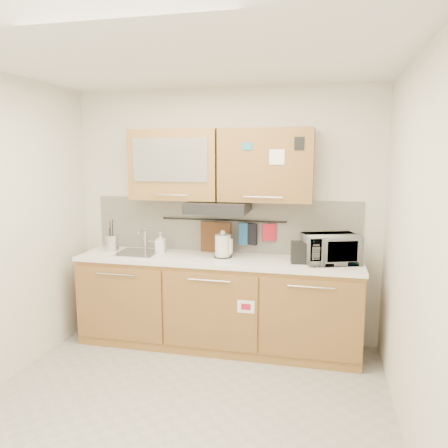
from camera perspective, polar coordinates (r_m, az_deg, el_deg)
The scene contains 20 objects.
floor at distance 3.63m, azimuth -5.76°, elevation -23.10°, with size 3.20×3.20×0.00m, color #9E9993.
ceiling at distance 3.15m, azimuth -6.56°, elevation 21.26°, with size 3.20×3.20×0.00m, color white.
wall_back at distance 4.57m, azimuth -0.00°, elevation 1.10°, with size 3.20×3.20×0.00m, color silver.
wall_right at distance 3.03m, azimuth 23.85°, elevation -3.72°, with size 3.00×3.00×0.00m, color silver.
base_cabinet at distance 4.49m, azimuth -0.90°, elevation -10.82°, with size 2.80×0.64×0.88m.
countertop at distance 4.34m, azimuth -0.92°, elevation -4.68°, with size 2.82×0.62×0.04m, color white.
backsplash at distance 4.57m, azimuth -0.04°, elevation -0.16°, with size 2.80×0.02×0.56m, color silver.
upper_cabinets at distance 4.35m, azimuth -0.59°, elevation 7.72°, with size 1.82×0.37×0.70m.
range_hood at distance 4.31m, azimuth -0.75°, elevation 2.23°, with size 0.60×0.46×0.10m, color black.
sink at distance 4.63m, azimuth -11.15°, elevation -3.70°, with size 0.42×0.40×0.26m.
utensil_rail at distance 4.52m, azimuth -0.14°, elevation 0.51°, with size 0.02×0.02×1.30m, color black.
utensil_crock at distance 4.78m, azimuth -14.38°, elevation -2.39°, with size 0.15×0.15×0.34m.
kettle at distance 4.34m, azimuth -0.13°, elevation -2.96°, with size 0.21×0.21×0.27m.
toaster at distance 4.19m, azimuth 10.53°, elevation -3.65°, with size 0.28×0.19×0.20m.
microwave at distance 4.22m, azimuth 13.75°, elevation -3.16°, with size 0.49×0.33×0.27m, color #999999.
soap_bottle at distance 4.60m, azimuth -8.28°, elevation -2.38°, with size 0.10×0.10×0.21m, color #999999.
cutting_board at distance 4.56m, azimuth -1.08°, elevation -2.27°, with size 0.33×0.02×0.41m, color brown.
oven_mitt at distance 4.48m, azimuth 2.76°, elevation -1.29°, with size 0.13×0.03×0.22m, color #215B9A.
dark_pouch at distance 4.47m, azimuth 3.48°, elevation -1.30°, with size 0.14×0.04×0.22m, color black.
pot_holder at distance 4.44m, azimuth 5.93°, elevation -1.10°, with size 0.14×0.02×0.17m, color #B5182D.
Camera 1 is at (1.01, -2.91, 1.93)m, focal length 35.00 mm.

